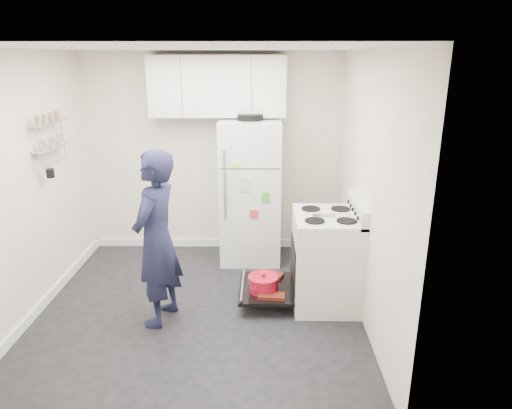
{
  "coord_description": "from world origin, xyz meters",
  "views": [
    {
      "loc": [
        0.63,
        -4.07,
        2.42
      ],
      "look_at": [
        0.57,
        0.17,
        1.05
      ],
      "focal_mm": 32.0,
      "sensor_mm": 36.0,
      "label": 1
    }
  ],
  "objects_px": {
    "open_oven_door": "(265,286)",
    "person": "(157,239)",
    "electric_range": "(325,260)",
    "refrigerator": "(251,191)"
  },
  "relations": [
    {
      "from": "open_oven_door",
      "to": "person",
      "type": "distance_m",
      "value": 1.23
    },
    {
      "from": "electric_range",
      "to": "refrigerator",
      "type": "xyz_separation_m",
      "value": [
        -0.78,
        1.1,
        0.4
      ]
    },
    {
      "from": "open_oven_door",
      "to": "person",
      "type": "xyz_separation_m",
      "value": [
        -1.0,
        -0.33,
        0.64
      ]
    },
    {
      "from": "electric_range",
      "to": "open_oven_door",
      "type": "bearing_deg",
      "value": -176.53
    },
    {
      "from": "electric_range",
      "to": "person",
      "type": "distance_m",
      "value": 1.68
    },
    {
      "from": "open_oven_door",
      "to": "refrigerator",
      "type": "relative_size",
      "value": 0.39
    },
    {
      "from": "open_oven_door",
      "to": "electric_range",
      "type": "bearing_deg",
      "value": 3.47
    },
    {
      "from": "open_oven_door",
      "to": "person",
      "type": "bearing_deg",
      "value": -161.98
    },
    {
      "from": "refrigerator",
      "to": "person",
      "type": "height_order",
      "value": "refrigerator"
    },
    {
      "from": "open_oven_door",
      "to": "refrigerator",
      "type": "bearing_deg",
      "value": 98.8
    }
  ]
}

